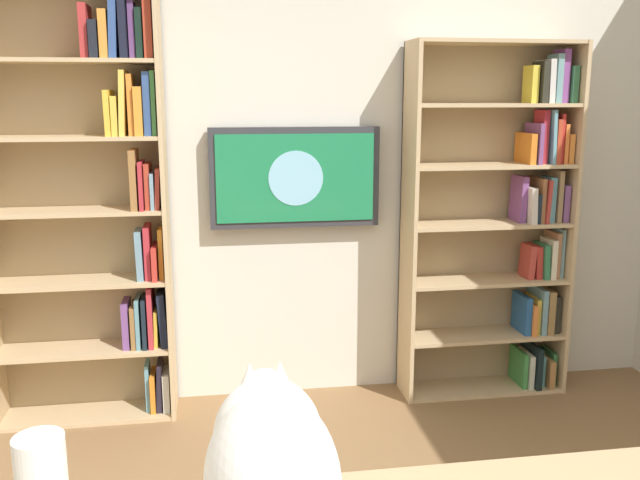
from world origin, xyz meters
TOP-DOWN VIEW (x-y plane):
  - wall_back at (0.00, -2.23)m, footprint 4.52×0.06m
  - bookshelf_left at (-1.23, -2.06)m, footprint 0.94×0.28m
  - bookshelf_right at (1.00, -2.06)m, footprint 0.93×0.28m
  - wall_mounted_tv at (-0.03, -2.15)m, footprint 0.93×0.07m
  - cat at (0.31, 0.20)m, footprint 0.31×0.59m

SIDE VIEW (x-z plane):
  - cat at x=0.31m, z-range 0.73..1.10m
  - bookshelf_left at x=-1.23m, z-range -0.01..1.97m
  - bookshelf_right at x=1.00m, z-range 0.06..2.31m
  - wall_mounted_tv at x=-0.03m, z-range 0.99..1.54m
  - wall_back at x=0.00m, z-range 0.00..2.70m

